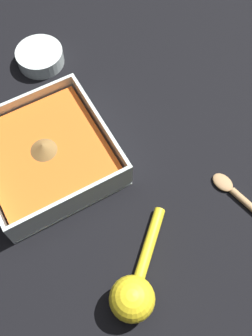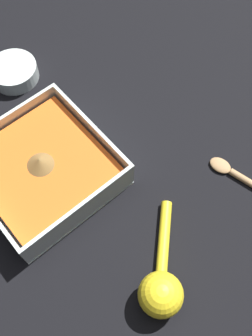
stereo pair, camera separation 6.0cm
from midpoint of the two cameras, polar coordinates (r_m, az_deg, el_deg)
name	(u,v)px [view 1 (the left image)]	position (r m, az deg, el deg)	size (l,w,h in m)	color
ground_plane	(68,160)	(0.72, -6.07, 0.97)	(4.00, 4.00, 0.00)	black
square_dish	(46,156)	(0.70, -9.13, 1.51)	(0.22, 0.22, 0.07)	silver
spice_bowl	(40,57)	(0.85, -10.34, 15.40)	(0.10, 0.10, 0.03)	silver
lemon_squeezer	(134,292)	(0.61, 4.15, -17.78)	(0.15, 0.15, 0.07)	yellow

